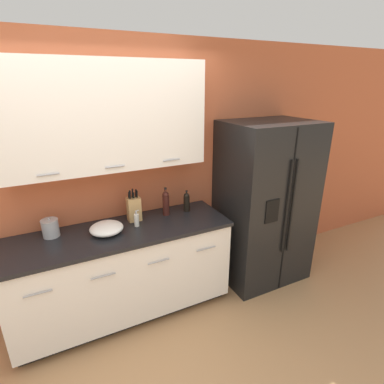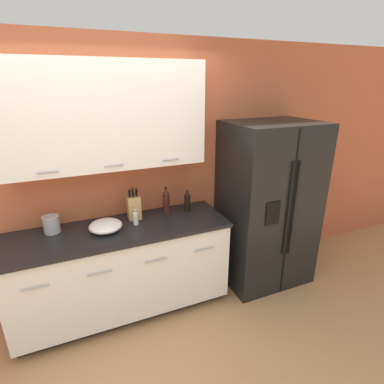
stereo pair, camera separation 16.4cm
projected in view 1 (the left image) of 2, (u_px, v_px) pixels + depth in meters
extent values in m
cube|color=#BC5B38|center=(98.00, 182.00, 2.84)|extent=(10.00, 0.05, 2.60)
cube|color=white|center=(106.00, 117.00, 2.51)|extent=(1.71, 0.32, 0.91)
cylinder|color=#99999E|center=(48.00, 175.00, 2.29)|extent=(0.16, 0.01, 0.01)
cylinder|color=#99999E|center=(115.00, 167.00, 2.51)|extent=(0.16, 0.01, 0.01)
cylinder|color=#99999E|center=(171.00, 160.00, 2.72)|extent=(0.16, 0.01, 0.01)
cube|color=black|center=(127.00, 305.00, 3.07)|extent=(1.96, 0.54, 0.09)
cube|color=white|center=(124.00, 270.00, 2.88)|extent=(2.00, 0.62, 0.80)
cube|color=black|center=(121.00, 232.00, 2.72)|extent=(2.02, 0.64, 0.03)
cylinder|color=#99999E|center=(38.00, 294.00, 2.23)|extent=(0.20, 0.01, 0.01)
cylinder|color=#99999E|center=(103.00, 276.00, 2.43)|extent=(0.20, 0.01, 0.01)
cylinder|color=#99999E|center=(159.00, 261.00, 2.63)|extent=(0.20, 0.01, 0.01)
cylinder|color=#99999E|center=(206.00, 249.00, 2.83)|extent=(0.20, 0.01, 0.01)
cube|color=black|center=(265.00, 203.00, 3.36)|extent=(0.96, 0.72, 1.82)
cube|color=black|center=(288.00, 216.00, 3.06)|extent=(0.01, 0.01, 1.78)
cylinder|color=black|center=(287.00, 209.00, 3.00)|extent=(0.02, 0.02, 1.00)
cylinder|color=black|center=(292.00, 207.00, 3.03)|extent=(0.02, 0.02, 1.00)
cube|color=black|center=(272.00, 211.00, 2.94)|extent=(0.16, 0.01, 0.24)
cube|color=tan|center=(134.00, 209.00, 2.88)|extent=(0.12, 0.10, 0.23)
cylinder|color=black|center=(129.00, 195.00, 2.83)|extent=(0.02, 0.03, 0.06)
cylinder|color=black|center=(130.00, 195.00, 2.80)|extent=(0.02, 0.04, 0.09)
cylinder|color=black|center=(132.00, 193.00, 2.84)|extent=(0.01, 0.03, 0.09)
cylinder|color=black|center=(133.00, 195.00, 2.82)|extent=(0.02, 0.03, 0.06)
cylinder|color=black|center=(136.00, 193.00, 2.85)|extent=(0.02, 0.03, 0.08)
cylinder|color=black|center=(137.00, 194.00, 2.83)|extent=(0.01, 0.03, 0.07)
cylinder|color=#3D1914|center=(166.00, 205.00, 3.01)|extent=(0.07, 0.07, 0.20)
sphere|color=#3D1914|center=(166.00, 195.00, 2.97)|extent=(0.06, 0.06, 0.06)
cylinder|color=#3D1914|center=(166.00, 193.00, 2.96)|extent=(0.02, 0.02, 0.07)
cylinder|color=black|center=(165.00, 188.00, 2.94)|extent=(0.02, 0.02, 0.02)
cylinder|color=silver|center=(137.00, 220.00, 2.78)|extent=(0.05, 0.05, 0.12)
cylinder|color=#B2B2B5|center=(136.00, 213.00, 2.75)|extent=(0.02, 0.02, 0.04)
cylinder|color=#B2B2B5|center=(137.00, 211.00, 2.75)|extent=(0.03, 0.01, 0.01)
cylinder|color=black|center=(187.00, 204.00, 3.10)|extent=(0.06, 0.06, 0.16)
sphere|color=black|center=(187.00, 196.00, 3.07)|extent=(0.06, 0.06, 0.06)
cylinder|color=black|center=(187.00, 194.00, 3.06)|extent=(0.02, 0.02, 0.05)
cylinder|color=black|center=(187.00, 191.00, 3.05)|extent=(0.02, 0.02, 0.01)
cylinder|color=#A3A3A5|center=(51.00, 229.00, 2.59)|extent=(0.14, 0.14, 0.15)
cylinder|color=#A3A3A5|center=(49.00, 221.00, 2.57)|extent=(0.14, 0.14, 0.01)
sphere|color=#A3A3A5|center=(49.00, 219.00, 2.56)|extent=(0.02, 0.02, 0.02)
ellipsoid|color=white|center=(107.00, 228.00, 2.66)|extent=(0.29, 0.29, 0.09)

